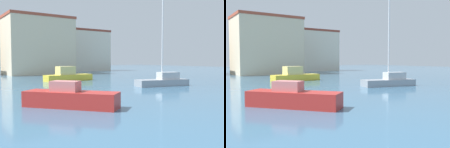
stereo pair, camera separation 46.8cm
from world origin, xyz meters
The scene contains 6 objects.
water centered at (15.00, 20.00, 0.00)m, with size 160.00×160.00×0.00m, color #38607F.
sailboat_grey_mid_harbor centered at (22.28, 14.37, 0.58)m, with size 6.02×3.13×9.46m.
motorboat_yellow_near_pier centered at (16.63, 26.13, 0.69)m, with size 6.51×2.15×1.94m.
motorboat_red_far_right centered at (8.69, 8.94, 0.55)m, with size 4.77×5.36×1.56m.
warehouse_block centered at (18.76, 43.85, 5.55)m, with size 12.28×8.72×11.09m.
yacht_club centered at (33.08, 50.62, 5.09)m, with size 11.37×5.84×10.17m.
Camera 1 is at (2.18, -4.56, 2.82)m, focal length 40.49 mm.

